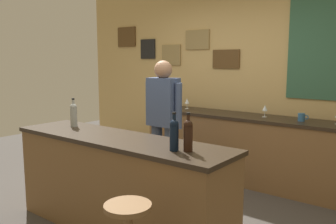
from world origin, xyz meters
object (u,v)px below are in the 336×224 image
wine_glass_b (265,108)px  bartender (163,119)px  wine_bottle_a (74,114)px  wine_bottle_c (188,134)px  wine_bottle_b (174,134)px  wine_glass_a (187,101)px  coffee_mug (302,117)px

wine_glass_b → bartender: bearing=-125.2°
wine_bottle_a → wine_bottle_c: size_ratio=1.00×
wine_bottle_b → wine_glass_a: wine_bottle_b is taller
wine_bottle_b → wine_glass_a: bearing=122.7°
wine_glass_b → wine_bottle_a: bearing=-123.1°
wine_bottle_b → wine_glass_b: bearing=94.3°
wine_bottle_a → coffee_mug: wine_bottle_a is taller
wine_bottle_b → wine_bottle_c: same height
wine_bottle_a → wine_bottle_b: bearing=-6.1°
bartender → coffee_mug: bartender is taller
wine_glass_a → coffee_mug: bearing=-1.5°
bartender → wine_bottle_c: 1.44m
wine_bottle_c → wine_glass_a: (-1.48, 2.11, -0.05)m
bartender → wine_bottle_b: bartender is taller
wine_glass_b → coffee_mug: size_ratio=1.24×
wine_bottle_b → bartender: bearing=132.2°
wine_bottle_b → wine_glass_b: size_ratio=1.97×
wine_bottle_a → wine_glass_a: wine_bottle_a is taller
bartender → wine_bottle_c: bearing=-43.5°
coffee_mug → wine_bottle_b: bearing=-98.5°
bartender → wine_bottle_b: bearing=-47.8°
bartender → wine_bottle_b: 1.40m
wine_bottle_a → wine_glass_a: size_ratio=1.97×
wine_glass_a → wine_bottle_b: bearing=-57.3°
wine_bottle_c → coffee_mug: bearing=84.0°
wine_bottle_a → wine_glass_a: (0.07, 2.00, -0.05)m
bartender → coffee_mug: size_ratio=12.96×
bartender → coffee_mug: (1.25, 1.08, 0.01)m
wine_glass_b → coffee_mug: 0.48m
wine_bottle_a → wine_bottle_b: 1.46m
bartender → wine_bottle_a: 1.03m
wine_bottle_b → coffee_mug: size_ratio=2.45×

